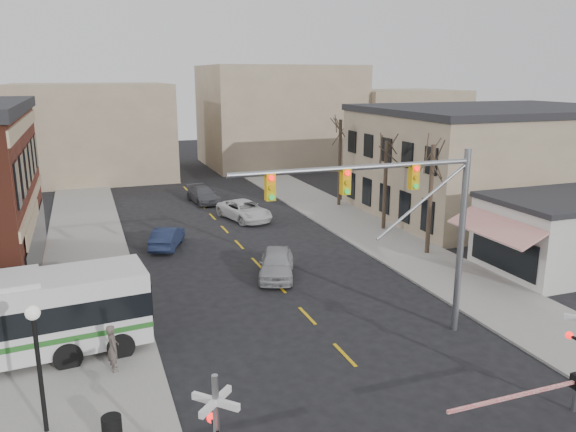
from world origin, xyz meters
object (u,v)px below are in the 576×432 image
Objects in this scene: rr_crossing_east at (571,360)px; car_d at (203,195)px; pedestrian_near at (113,348)px; trash_bin at (112,430)px; pedestrian_far at (84,311)px; car_a at (277,263)px; car_b at (167,237)px; street_lamp at (36,343)px; traffic_signal_mast at (406,208)px; car_c at (244,210)px.

rr_crossing_east reaches higher than car_d.
trash_bin is at bearing 168.92° from pedestrian_near.
pedestrian_far is (-0.98, 4.00, -0.02)m from pedestrian_near.
car_a is at bearing -56.84° from pedestrian_near.
pedestrian_far reaches higher than car_b.
rr_crossing_east is 16.31m from car_a.
traffic_signal_mast is at bearing 7.68° from street_lamp.
car_b is at bearing 143.90° from car_a.
pedestrian_near is at bearing -115.11° from car_d.
pedestrian_near is (0.31, 4.50, 0.46)m from trash_bin.
pedestrian_near is (-4.22, -15.34, 0.34)m from car_b.
car_d is (-1.75, 7.07, -0.06)m from car_c.
car_c is 2.99× the size of pedestrian_far.
rr_crossing_east reaches higher than trash_bin.
car_a is (11.34, 10.86, -2.35)m from street_lamp.
car_c is at bearing 61.02° from street_lamp.
trash_bin is 0.50× the size of pedestrian_far.
street_lamp is at bearing -133.41° from car_c.
street_lamp reaches higher than rr_crossing_east.
trash_bin is at bearing 166.72° from rr_crossing_east.
car_a is 19.90m from car_d.
rr_crossing_east is 35.79m from car_d.
traffic_signal_mast reaches higher than pedestrian_far.
street_lamp is 4.66× the size of trash_bin.
car_c is (6.67, 5.20, 0.05)m from car_b.
rr_crossing_east is at bearing -126.64° from pedestrian_near.
pedestrian_near reaches higher than car_a.
car_d is at bearing 97.55° from rr_crossing_east.
car_b is at bearing 113.64° from traffic_signal_mast.
street_lamp is 0.89× the size of car_d.
car_b is 12.48m from pedestrian_far.
car_c reaches higher than car_b.
pedestrian_far is (-0.67, 8.51, 0.44)m from trash_bin.
traffic_signal_mast reaches higher than rr_crossing_east.
pedestrian_far is (-5.20, -11.34, 0.32)m from car_b.
street_lamp is at bearing -172.32° from traffic_signal_mast.
pedestrian_far reaches higher than car_d.
pedestrian_far reaches higher than trash_bin.
rr_crossing_east is 28.56m from car_c.
car_a is 11.94m from pedestrian_near.
traffic_signal_mast is at bearing -102.83° from car_c.
car_a is 10.76m from pedestrian_far.
rr_crossing_east is 1.18× the size of car_d.
car_c is (13.12, 23.68, -2.39)m from street_lamp.
street_lamp is 19.72m from car_b.
rr_crossing_east reaches higher than car_b.
pedestrian_far is (-10.10, -3.72, 0.24)m from car_a.
rr_crossing_east reaches higher than car_c.
car_d is (0.03, 19.90, -0.09)m from car_a.
car_c is at bearing 91.60° from traffic_signal_mast.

